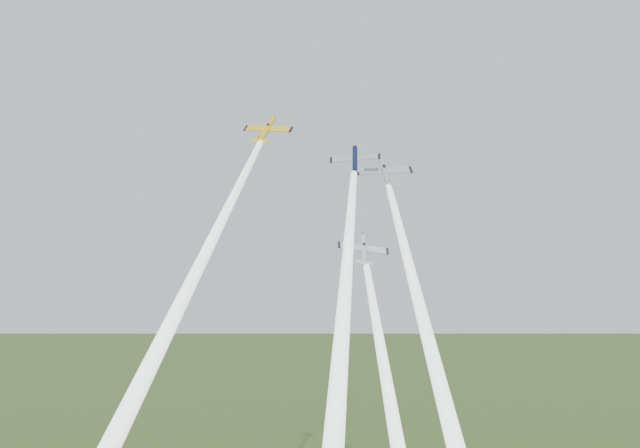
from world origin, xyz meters
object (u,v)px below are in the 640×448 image
(plane_yellow, at_px, (267,130))
(plane_silver_low, at_px, (364,250))
(plane_navy, at_px, (355,159))
(plane_silver_right, at_px, (385,172))

(plane_yellow, height_order, plane_silver_low, plane_yellow)
(plane_navy, xyz_separation_m, plane_silver_low, (1.85, -3.56, -13.00))
(plane_yellow, relative_size, plane_navy, 1.12)
(plane_silver_right, bearing_deg, plane_silver_low, -125.16)
(plane_silver_right, bearing_deg, plane_navy, -153.95)
(plane_yellow, distance_m, plane_silver_right, 20.60)
(plane_silver_right, height_order, plane_silver_low, plane_silver_right)
(plane_silver_right, distance_m, plane_silver_low, 13.92)
(plane_silver_low, bearing_deg, plane_navy, 97.96)
(plane_yellow, xyz_separation_m, plane_navy, (15.26, -6.85, -5.94))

